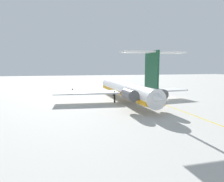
# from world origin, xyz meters

# --- Properties ---
(ground) EXTENTS (381.03, 381.03, 0.00)m
(ground) POSITION_xyz_m (0.00, 0.00, 0.00)
(ground) COLOR #B7B5AD
(main_jetliner) EXTENTS (47.52, 42.37, 13.88)m
(main_jetliner) POSITION_xyz_m (-0.64, 11.97, 3.79)
(main_jetliner) COLOR white
(main_jetliner) RESTS_ON ground
(ground_crew_near_nose) EXTENTS (0.41, 0.27, 1.72)m
(ground_crew_near_nose) POSITION_xyz_m (24.83, -1.04, 1.09)
(ground_crew_near_nose) COLOR black
(ground_crew_near_nose) RESTS_ON ground
(ground_crew_near_tail) EXTENTS (0.28, 0.44, 1.76)m
(ground_crew_near_tail) POSITION_xyz_m (22.40, 28.48, 1.11)
(ground_crew_near_tail) COLOR black
(ground_crew_near_tail) RESTS_ON ground
(ground_crew_portside) EXTENTS (0.28, 0.42, 1.72)m
(ground_crew_portside) POSITION_xyz_m (26.28, 25.95, 1.09)
(ground_crew_portside) COLOR black
(ground_crew_portside) RESTS_ON ground
(safety_cone_nose) EXTENTS (0.40, 0.40, 0.55)m
(safety_cone_nose) POSITION_xyz_m (25.61, -8.48, 0.28)
(safety_cone_nose) COLOR #EA590F
(safety_cone_nose) RESTS_ON ground
(taxiway_centreline) EXTENTS (84.97, 3.03, 0.01)m
(taxiway_centreline) POSITION_xyz_m (0.70, 2.66, 0.00)
(taxiway_centreline) COLOR gold
(taxiway_centreline) RESTS_ON ground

